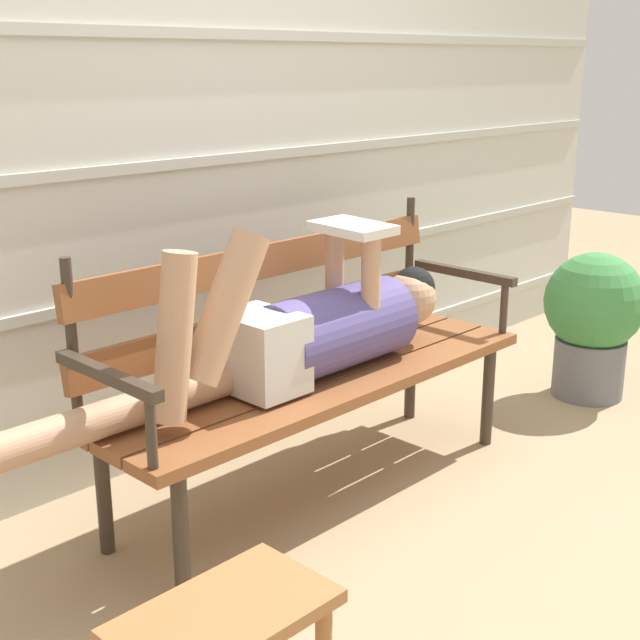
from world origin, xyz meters
name	(u,v)px	position (x,y,z in m)	size (l,w,h in m)	color
ground_plane	(361,509)	(0.00, 0.00, 0.00)	(12.00, 12.00, 0.00)	tan
house_siding	(193,98)	(0.00, 0.80, 1.28)	(5.37, 0.08, 2.55)	beige
park_bench	(305,353)	(0.00, 0.25, 0.47)	(1.63, 0.49, 0.89)	brown
reclining_person	(305,331)	(-0.07, 0.18, 0.58)	(1.73, 0.27, 0.54)	#514784
potted_plant	(593,318)	(1.45, -0.03, 0.35)	(0.42, 0.42, 0.63)	slate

